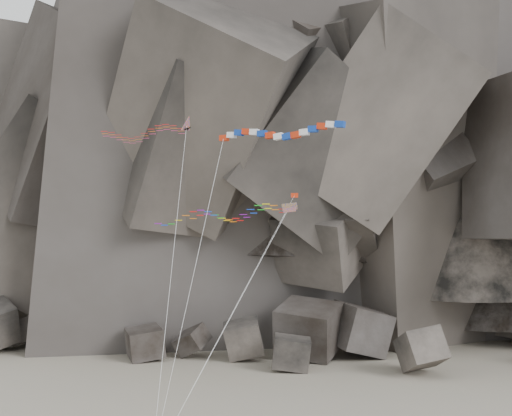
% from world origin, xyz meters
% --- Properties ---
extents(headland, '(110.00, 70.00, 84.00)m').
position_xyz_m(headland, '(0.00, 70.00, 42.00)').
color(headland, '#5A514A').
rests_on(headland, ground).
extents(boulder_field, '(84.50, 18.16, 8.78)m').
position_xyz_m(boulder_field, '(-4.39, 35.20, 2.51)').
color(boulder_field, '#47423F').
rests_on(boulder_field, ground).
extents(delta_kite, '(9.34, 13.32, 26.45)m').
position_xyz_m(delta_kite, '(-6.70, 3.46, 26.28)').
color(delta_kite, red).
rests_on(delta_kite, ground).
extents(banner_kite, '(13.22, 9.61, 24.49)m').
position_xyz_m(banner_kite, '(6.51, -1.37, 25.18)').
color(banner_kite, red).
rests_on(banner_kite, ground).
extents(parafoil_kite, '(12.63, 8.58, 18.37)m').
position_xyz_m(parafoil_kite, '(1.30, -0.47, 18.79)').
color(parafoil_kite, '#D99F0C').
rests_on(parafoil_kite, ground).
extents(pennant_kite, '(8.89, 12.66, 19.42)m').
position_xyz_m(pennant_kite, '(5.54, 1.55, 16.88)').
color(pennant_kite, red).
rests_on(pennant_kite, ground).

